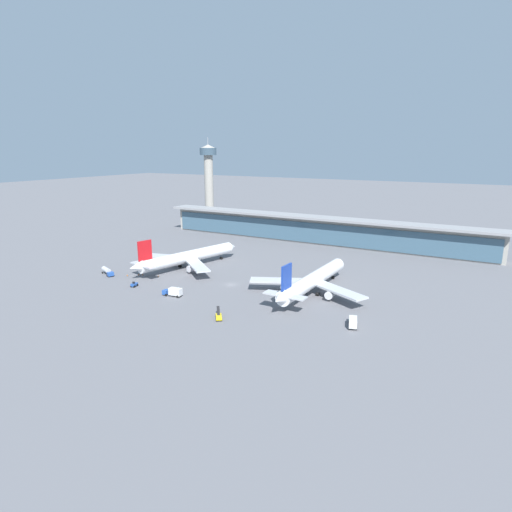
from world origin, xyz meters
The scene contains 14 objects.
ground_plane centered at (0.00, 0.00, 0.00)m, with size 1200.00×1200.00×0.00m, color slate.
airliner_left_stand centered at (-30.23, 10.88, 4.92)m, with size 43.98×58.11×15.64m.
airliner_centre_stand centered at (31.50, 5.66, 4.92)m, with size 45.16×58.66×15.64m.
service_truck_near_nose_white centered at (53.75, -17.04, 1.69)m, with size 4.36×7.65×3.10m.
service_truck_under_wing_yellow centered at (15.55, -31.33, 0.81)m, with size 5.15×6.26×2.70m.
service_truck_mid_apron_blue centered at (-30.87, -20.41, 0.87)m, with size 2.14×3.09×2.05m.
service_truck_by_tail_blue centered at (-52.62, -13.93, 1.71)m, with size 8.80×5.39×2.95m.
service_truck_on_taxiway_blue centered at (-10.52, -21.62, 1.69)m, with size 7.53×3.18×3.10m.
terminal_building centered at (0.00, 88.63, 7.87)m, with size 190.59×12.80×15.20m.
control_tower centered at (-99.61, 126.57, 32.60)m, with size 12.00×12.00×59.52m.
safety_cone_alpha centered at (-39.19, -7.27, 0.32)m, with size 0.62×0.62×0.70m.
safety_cone_bravo centered at (-43.98, -11.13, 0.32)m, with size 0.62×0.62×0.70m.
safety_cone_charlie centered at (-40.72, -7.95, 0.32)m, with size 0.62×0.62×0.70m.
safety_cone_delta centered at (-31.88, -5.86, 0.32)m, with size 0.62×0.62×0.70m.
Camera 1 is at (87.46, -135.46, 51.26)m, focal length 30.40 mm.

